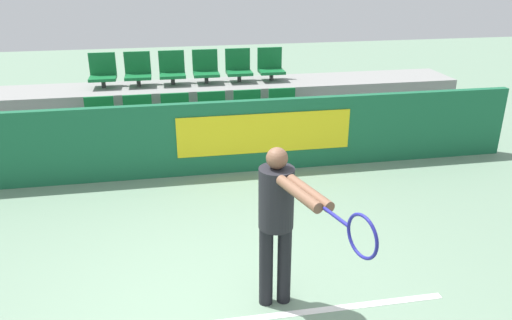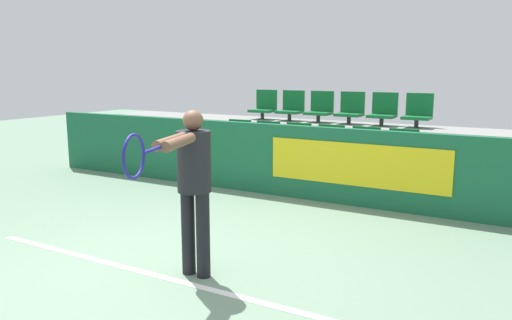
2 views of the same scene
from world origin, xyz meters
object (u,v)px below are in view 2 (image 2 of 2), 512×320
stadium_chair_0 (237,138)px  stadium_chair_7 (291,107)px  stadium_chair_2 (296,142)px  stadium_chair_3 (329,145)px  stadium_chair_9 (351,110)px  stadium_chair_8 (320,108)px  stadium_chair_10 (383,111)px  stadium_chair_1 (266,140)px  tennis_player (192,177)px  stadium_chair_6 (264,106)px  stadium_chair_11 (418,112)px  stadium_chair_4 (364,147)px  stadium_chair_5 (402,150)px

stadium_chair_0 → stadium_chair_7: bearing=60.1°
stadium_chair_2 → stadium_chair_3: 0.58m
stadium_chair_2 → stadium_chair_9: (0.58, 1.02, 0.50)m
stadium_chair_8 → stadium_chair_10: (1.17, 0.00, 0.00)m
stadium_chair_9 → stadium_chair_1: bearing=-139.0°
stadium_chair_10 → stadium_chair_3: bearing=-119.9°
stadium_chair_10 → stadium_chair_0: bearing=-156.5°
stadium_chair_0 → stadium_chair_8: (1.17, 1.02, 0.50)m
stadium_chair_7 → tennis_player: tennis_player is taller
stadium_chair_10 → stadium_chair_6: bearing=180.0°
stadium_chair_9 → tennis_player: size_ratio=0.36×
stadium_chair_9 → stadium_chair_8: bearing=180.0°
stadium_chair_3 → stadium_chair_11: bearing=41.0°
stadium_chair_4 → stadium_chair_3: bearing=180.0°
stadium_chair_8 → tennis_player: tennis_player is taller
stadium_chair_7 → stadium_chair_5: bearing=-23.5°
stadium_chair_11 → stadium_chair_5: bearing=-90.0°
stadium_chair_4 → stadium_chair_6: (-2.34, 1.02, 0.50)m
stadium_chair_7 → stadium_chair_10: bearing=0.0°
stadium_chair_11 → stadium_chair_10: bearing=180.0°
stadium_chair_10 → tennis_player: bearing=-94.3°
stadium_chair_5 → stadium_chair_9: (-1.17, 1.02, 0.50)m
stadium_chair_4 → stadium_chair_10: bearing=90.0°
stadium_chair_5 → tennis_player: tennis_player is taller
stadium_chair_5 → stadium_chair_6: size_ratio=1.00×
stadium_chair_5 → stadium_chair_1: bearing=180.0°
stadium_chair_8 → stadium_chair_2: bearing=-90.0°
stadium_chair_6 → stadium_chair_8: same height
stadium_chair_1 → stadium_chair_7: 1.13m
stadium_chair_1 → stadium_chair_10: 2.09m
stadium_chair_0 → stadium_chair_2: size_ratio=1.00×
stadium_chair_8 → stadium_chair_4: bearing=-41.0°
stadium_chair_8 → stadium_chair_7: bearing=180.0°
stadium_chair_3 → stadium_chair_5: (1.17, 0.00, 0.00)m
stadium_chair_0 → stadium_chair_2: same height
stadium_chair_1 → stadium_chair_6: 1.27m
stadium_chair_1 → stadium_chair_3: (1.17, 0.00, 0.00)m
stadium_chair_5 → stadium_chair_6: (-2.92, 1.02, 0.50)m
stadium_chair_0 → stadium_chair_1: same height
stadium_chair_7 → tennis_player: 5.17m
stadium_chair_9 → stadium_chair_10: (0.58, 0.00, 0.00)m
stadium_chair_9 → stadium_chair_4: bearing=-60.1°
stadium_chair_8 → tennis_player: 5.04m
stadium_chair_0 → stadium_chair_7: 1.27m
stadium_chair_7 → stadium_chair_8: bearing=0.0°
stadium_chair_0 → stadium_chair_3: same height
stadium_chair_2 → stadium_chair_6: size_ratio=1.00×
stadium_chair_0 → stadium_chair_9: 2.09m
stadium_chair_5 → stadium_chair_7: (-2.34, 1.02, 0.50)m
stadium_chair_1 → stadium_chair_8: size_ratio=1.00×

